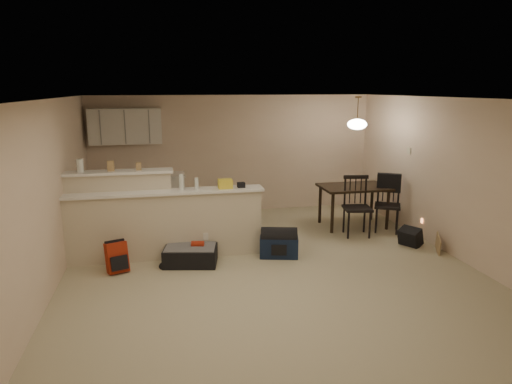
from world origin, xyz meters
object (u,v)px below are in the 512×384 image
object	(u,v)px
dining_chair_near	(357,207)
dining_chair_far	(388,204)
navy_duffel	(279,246)
suitcase	(191,256)
red_backpack	(117,257)
pendant_lamp	(357,124)
dining_table	(354,191)
black_daypack	(410,237)

from	to	relation	value
dining_chair_near	dining_chair_far	xyz separation A→B (m)	(0.66, 0.12, -0.02)
navy_duffel	dining_chair_near	bearing A→B (deg)	38.54
suitcase	navy_duffel	world-z (taller)	navy_duffel
red_backpack	navy_duffel	xyz separation A→B (m)	(2.49, 0.12, -0.06)
dining_chair_far	suitcase	world-z (taller)	dining_chair_far
dining_chair_near	suitcase	size ratio (longest dim) A/B	1.38
suitcase	red_backpack	xyz separation A→B (m)	(-1.08, -0.08, 0.09)
dining_chair_far	red_backpack	bearing A→B (deg)	-140.27
pendant_lamp	dining_chair_near	size ratio (longest dim) A/B	0.57
dining_table	navy_duffel	bearing A→B (deg)	-144.09
pendant_lamp	dining_chair_near	world-z (taller)	pendant_lamp
dining_chair_far	suitcase	distance (m)	3.85
navy_duffel	pendant_lamp	bearing A→B (deg)	50.03
dining_chair_far	red_backpack	xyz separation A→B (m)	(-4.80, -0.99, -0.30)
dining_table	dining_chair_far	xyz separation A→B (m)	(0.49, -0.45, -0.18)
suitcase	navy_duffel	size ratio (longest dim) A/B	1.31
pendant_lamp	navy_duffel	bearing A→B (deg)	-144.33
dining_table	red_backpack	xyz separation A→B (m)	(-4.31, -1.44, -0.48)
pendant_lamp	dining_chair_far	xyz separation A→B (m)	(0.49, -0.45, -1.46)
suitcase	black_daypack	size ratio (longest dim) A/B	2.32
pendant_lamp	suitcase	xyz separation A→B (m)	(-3.24, -1.36, -1.86)
pendant_lamp	navy_duffel	size ratio (longest dim) A/B	1.02
pendant_lamp	suitcase	size ratio (longest dim) A/B	0.78
dining_chair_far	suitcase	bearing A→B (deg)	-138.20
red_backpack	navy_duffel	bearing A→B (deg)	-17.84
dining_chair_near	dining_chair_far	size ratio (longest dim) A/B	1.04
dining_chair_far	red_backpack	distance (m)	4.91
red_backpack	dining_table	bearing A→B (deg)	-2.28
navy_duffel	black_daypack	size ratio (longest dim) A/B	1.77
pendant_lamp	dining_chair_far	bearing A→B (deg)	-42.59
dining_table	dining_chair_near	size ratio (longest dim) A/B	1.18
dining_table	dining_chair_near	bearing A→B (deg)	-106.51
dining_table	red_backpack	distance (m)	4.57
dining_chair_near	dining_chair_far	distance (m)	0.67
dining_chair_near	navy_duffel	bearing A→B (deg)	-146.43
pendant_lamp	navy_duffel	distance (m)	2.90
red_backpack	pendant_lamp	bearing A→B (deg)	-2.28
suitcase	red_backpack	bearing A→B (deg)	-164.46
dining_chair_near	suitcase	world-z (taller)	dining_chair_near
dining_chair_far	navy_duffel	world-z (taller)	dining_chair_far
dining_chair_far	black_daypack	distance (m)	0.91
suitcase	navy_duffel	bearing A→B (deg)	13.05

